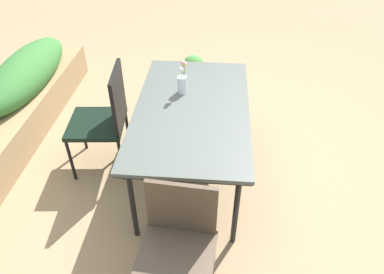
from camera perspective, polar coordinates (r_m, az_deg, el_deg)
The scene contains 6 objects.
ground_plane at distance 3.32m, azimuth 1.50°, elevation -6.06°, with size 12.00×12.00×0.00m, color #9E7F5B.
dining_table at distance 2.91m, azimuth -0.00°, elevation 3.96°, with size 1.60×0.91×0.73m.
chair_far_side at distance 3.19m, azimuth -13.59°, elevation 3.32°, with size 0.52×0.52×0.98m.
chair_end_left at distance 2.24m, azimuth -2.27°, elevation -16.47°, with size 0.49×0.49×0.85m.
flower_vase at distance 3.03m, azimuth -1.56°, elevation 8.77°, with size 0.08×0.08×0.30m.
potted_plant at distance 4.35m, azimuth 0.21°, elevation 9.95°, with size 0.27×0.27×0.49m.
Camera 1 is at (-2.37, -0.11, 2.32)m, focal length 33.65 mm.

